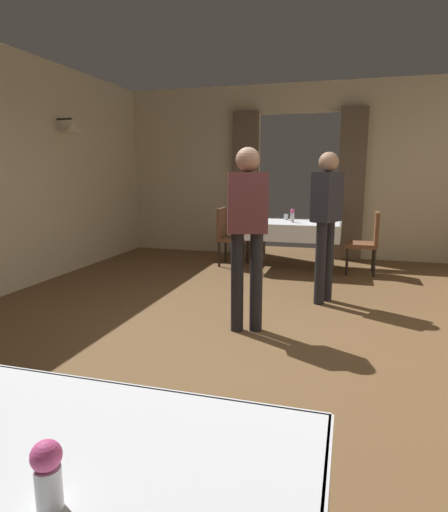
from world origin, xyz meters
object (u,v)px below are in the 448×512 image
(chair_mid_right, at_px, (367,240))
(person_diner_standing_aside, at_px, (247,225))
(flower_vase_near, at_px, (48,473))
(flower_vase_mid, at_px, (292,215))
(dining_table_mid, at_px, (295,227))
(chair_mid_left, at_px, (229,234))
(person_waiter_by_doorway, at_px, (326,215))
(glass_mid_c, at_px, (286,217))
(glass_mid_b, at_px, (313,219))

(chair_mid_right, height_order, person_diner_standing_aside, person_diner_standing_aside)
(flower_vase_near, bearing_deg, flower_vase_mid, 91.97)
(person_diner_standing_aside, bearing_deg, dining_table_mid, 87.86)
(dining_table_mid, distance_m, chair_mid_left, 1.08)
(dining_table_mid, xyz_separation_m, person_waiter_by_doorway, (0.54, -1.72, 0.36))
(chair_mid_right, distance_m, flower_vase_near, 6.06)
(flower_vase_mid, distance_m, glass_mid_c, 0.36)
(dining_table_mid, relative_size, person_waiter_by_doorway, 0.80)
(glass_mid_c, xyz_separation_m, person_diner_standing_aside, (0.06, -3.03, 0.23))
(dining_table_mid, relative_size, glass_mid_c, 14.76)
(glass_mid_b, bearing_deg, chair_mid_left, 176.55)
(dining_table_mid, bearing_deg, person_waiter_by_doorway, -72.43)
(chair_mid_left, relative_size, flower_vase_mid, 4.52)
(chair_mid_right, height_order, chair_mid_left, same)
(flower_vase_mid, xyz_separation_m, person_waiter_by_doorway, (0.57, -1.56, 0.16))
(chair_mid_left, xyz_separation_m, person_waiter_by_doorway, (1.62, -1.72, 0.51))
(dining_table_mid, height_order, person_waiter_by_doorway, person_waiter_by_doorway)
(flower_vase_near, bearing_deg, chair_mid_right, 81.44)
(dining_table_mid, xyz_separation_m, chair_mid_left, (-1.07, -0.00, -0.15))
(chair_mid_right, bearing_deg, person_diner_standing_aside, -112.76)
(flower_vase_mid, xyz_separation_m, glass_mid_b, (0.31, 0.07, -0.06))
(dining_table_mid, xyz_separation_m, flower_vase_mid, (-0.03, -0.16, 0.20))
(chair_mid_right, distance_m, person_waiter_by_doorway, 1.81)
(flower_vase_mid, relative_size, person_waiter_by_doorway, 0.12)
(glass_mid_b, xyz_separation_m, person_diner_standing_aside, (-0.38, -2.79, 0.23))
(chair_mid_left, relative_size, person_waiter_by_doorway, 0.54)
(flower_vase_mid, bearing_deg, person_diner_standing_aside, -91.61)
(chair_mid_left, height_order, person_waiter_by_doorway, person_waiter_by_doorway)
(flower_vase_mid, bearing_deg, chair_mid_right, 5.09)
(chair_mid_left, distance_m, flower_vase_mid, 1.11)
(dining_table_mid, xyz_separation_m, flower_vase_near, (0.17, -6.05, 0.18))
(flower_vase_near, distance_m, glass_mid_b, 5.96)
(dining_table_mid, height_order, glass_mid_c, glass_mid_c)
(glass_mid_c, bearing_deg, dining_table_mid, -43.49)
(flower_vase_near, bearing_deg, glass_mid_c, 93.16)
(glass_mid_b, xyz_separation_m, glass_mid_c, (-0.45, 0.25, -0.00))
(person_waiter_by_doorway, relative_size, person_diner_standing_aside, 1.00)
(chair_mid_right, bearing_deg, flower_vase_near, -98.56)
(dining_table_mid, distance_m, person_diner_standing_aside, 2.90)
(chair_mid_left, distance_m, glass_mid_c, 0.96)
(dining_table_mid, height_order, chair_mid_left, chair_mid_left)
(person_waiter_by_doorway, height_order, person_diner_standing_aside, same)
(flower_vase_mid, height_order, glass_mid_c, flower_vase_mid)
(chair_mid_left, relative_size, glass_mid_c, 9.98)
(chair_mid_left, xyz_separation_m, glass_mid_b, (1.35, -0.08, 0.28))
(chair_mid_right, xyz_separation_m, glass_mid_c, (-1.24, 0.22, 0.28))
(glass_mid_b, relative_size, person_diner_standing_aside, 0.06)
(flower_vase_mid, bearing_deg, glass_mid_c, 113.65)
(chair_mid_left, xyz_separation_m, flower_vase_near, (1.24, -6.04, 0.33))
(chair_mid_right, height_order, person_waiter_by_doorway, person_waiter_by_doorway)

